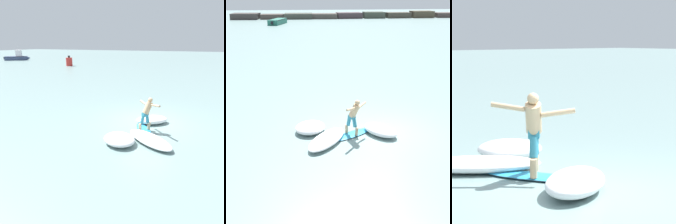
{
  "view_description": "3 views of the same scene",
  "coord_description": "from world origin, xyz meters",
  "views": [
    {
      "loc": [
        -10.48,
        -2.82,
        3.91
      ],
      "look_at": [
        -1.94,
        1.09,
        0.91
      ],
      "focal_mm": 35.0,
      "sensor_mm": 36.0,
      "label": 1
    },
    {
      "loc": [
        -3.35,
        -11.76,
        5.48
      ],
      "look_at": [
        -1.81,
        0.83,
        0.62
      ],
      "focal_mm": 50.0,
      "sensor_mm": 36.0,
      "label": 2
    },
    {
      "loc": [
        6.17,
        -5.72,
        2.49
      ],
      "look_at": [
        -1.52,
        0.49,
        1.12
      ],
      "focal_mm": 85.0,
      "sensor_mm": 36.0,
      "label": 3
    }
  ],
  "objects": [
    {
      "name": "surfboard",
      "position": [
        -1.42,
        -0.31,
        0.03
      ],
      "size": [
        2.12,
        1.53,
        0.2
      ],
      "color": "#2E9CCE",
      "rests_on": "ground"
    },
    {
      "name": "wave_foam_beside",
      "position": [
        -2.45,
        -0.83,
        0.14
      ],
      "size": [
        2.08,
        2.46,
        0.28
      ],
      "color": "white",
      "rests_on": "ground"
    },
    {
      "name": "surfer",
      "position": [
        -1.32,
        -0.36,
        0.95
      ],
      "size": [
        1.01,
        1.19,
        1.51
      ],
      "color": "tan",
      "rests_on": "surfboard"
    },
    {
      "name": "wave_foam_at_nose",
      "position": [
        -3.05,
        0.27,
        0.19
      ],
      "size": [
        1.76,
        1.8,
        0.39
      ],
      "color": "white",
      "rests_on": "ground"
    },
    {
      "name": "ground_plane",
      "position": [
        0.0,
        0.0,
        0.0
      ],
      "size": [
        200.0,
        200.0,
        0.0
      ],
      "primitive_type": "plane",
      "color": "gray"
    },
    {
      "name": "wave_foam_at_tail",
      "position": [
        -0.2,
        -0.33,
        0.19
      ],
      "size": [
        1.67,
        1.83,
        0.38
      ],
      "color": "white",
      "rests_on": "ground"
    }
  ]
}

